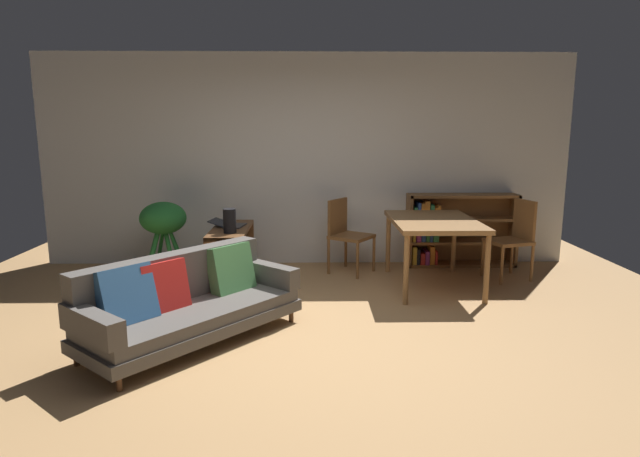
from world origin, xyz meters
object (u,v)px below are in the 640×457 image
media_console (231,255)px  bookshelf (453,230)px  open_laptop (229,224)px  desk_speaker (230,221)px  dining_table (434,226)px  dining_chair_near (346,231)px  fabric_couch (186,301)px  potted_floor_plant (163,225)px  dining_chair_far (514,236)px

media_console → bookshelf: bookshelf is taller
open_laptop → desk_speaker: size_ratio=1.63×
dining_table → dining_chair_near: (-0.93, 0.65, -0.19)m
fabric_couch → potted_floor_plant: potted_floor_plant is taller
potted_floor_plant → bookshelf: (3.60, 0.48, -0.16)m
open_laptop → dining_chair_near: size_ratio=0.48×
desk_speaker → media_console: bearing=97.3°
open_laptop → dining_chair_far: 3.36m
dining_chair_near → bookshelf: 1.44m
media_console → potted_floor_plant: 0.93m
fabric_couch → dining_chair_far: size_ratio=2.02×
desk_speaker → dining_table: bearing=1.6°
dining_table → dining_chair_far: dining_chair_far is taller
open_laptop → potted_floor_plant: bearing=169.6°
dining_table → bookshelf: 1.10m
fabric_couch → dining_chair_near: size_ratio=2.10×
media_console → dining_table: dining_table is taller
open_laptop → dining_chair_near: bearing=12.5°
fabric_couch → media_console: (0.13, 1.72, -0.02)m
media_console → fabric_couch: bearing=-94.3°
dining_chair_near → dining_chair_far: dining_chair_far is taller
open_laptop → media_console: bearing=-73.6°
potted_floor_plant → dining_table: potted_floor_plant is taller
fabric_couch → desk_speaker: (0.17, 1.43, 0.43)m
open_laptop → dining_chair_near: (1.39, 0.31, -0.15)m
fabric_couch → dining_chair_far: 3.90m
media_console → open_laptop: 0.36m
fabric_couch → media_console: fabric_couch is taller
bookshelf → desk_speaker: bearing=-159.4°
open_laptop → dining_chair_far: size_ratio=0.46×
dining_table → dining_chair_far: size_ratio=1.44×
dining_chair_near → potted_floor_plant: bearing=-175.8°
dining_chair_near → bookshelf: bearing=12.7°
fabric_couch → media_console: size_ratio=1.71×
dining_chair_far → fabric_couch: bearing=-152.5°
dining_table → bookshelf: (0.48, 0.96, -0.24)m
fabric_couch → open_laptop: 1.86m
open_laptop → bookshelf: bearing=12.6°
potted_floor_plant → dining_chair_near: bearing=4.2°
bookshelf → media_console: bearing=-165.2°
fabric_couch → dining_chair_near: (1.49, 2.13, 0.17)m
desk_speaker → fabric_couch: bearing=-96.7°
open_laptop → desk_speaker: (0.07, -0.40, 0.11)m
media_console → open_laptop: (-0.03, 0.11, 0.34)m
potted_floor_plant → dining_chair_far: bearing=-2.4°
dining_chair_near → bookshelf: (1.41, 0.32, -0.05)m
media_console → dining_chair_far: size_ratio=1.18×
dining_table → bookshelf: size_ratio=0.97×
dining_table → dining_chair_near: dining_chair_near is taller
fabric_couch → dining_table: dining_table is taller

